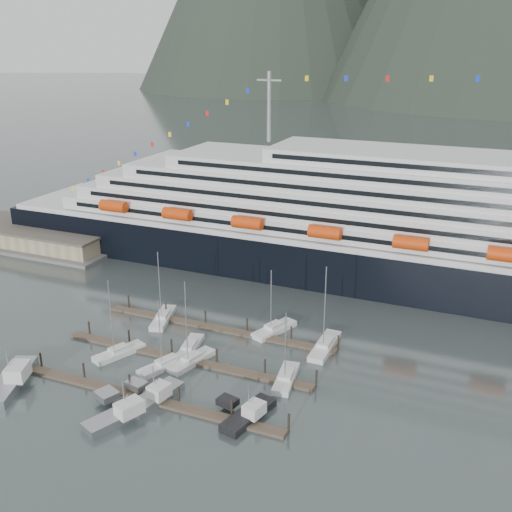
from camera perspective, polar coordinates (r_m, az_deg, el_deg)
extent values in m
plane|color=#414C4B|center=(103.08, -5.29, -11.17)|extent=(1600.00, 1600.00, 0.00)
cube|color=black|center=(142.13, 14.36, -0.92)|extent=(210.00, 28.00, 12.00)
cube|color=silver|center=(140.02, 14.58, 1.57)|extent=(205.80, 27.44, 1.50)
cube|color=silver|center=(138.69, 16.71, 2.32)|extent=(185.00, 26.00, 3.20)
cube|color=black|center=(126.27, 15.96, 0.75)|extent=(175.75, 0.20, 1.00)
cube|color=silver|center=(137.63, 17.66, 3.48)|extent=(180.00, 25.00, 3.20)
cube|color=black|center=(125.58, 17.03, 2.08)|extent=(171.00, 0.20, 1.00)
cube|color=silver|center=(136.66, 18.63, 4.65)|extent=(172.00, 24.00, 3.20)
cube|color=black|center=(125.00, 18.11, 3.42)|extent=(163.40, 0.20, 1.00)
cube|color=silver|center=(135.79, 19.62, 5.84)|extent=(160.00, 23.00, 3.20)
cube|color=black|center=(124.54, 19.21, 4.77)|extent=(152.00, 0.20, 1.00)
cube|color=silver|center=(135.04, 20.62, 7.01)|extent=(140.00, 22.00, 3.00)
cube|color=black|center=(124.21, 20.31, 6.07)|extent=(133.00, 0.20, 1.00)
cube|color=silver|center=(134.40, 21.63, 8.14)|extent=(95.00, 20.00, 3.00)
cube|color=black|center=(124.51, 21.42, 7.39)|extent=(90.25, 0.20, 1.00)
cylinder|color=gray|center=(143.15, 1.25, 14.00)|extent=(1.00, 1.00, 16.00)
cylinder|color=red|center=(151.53, -13.41, 4.64)|extent=(7.00, 2.80, 2.80)
cylinder|color=red|center=(141.83, -7.50, 3.98)|extent=(7.00, 2.80, 2.80)
cylinder|color=red|center=(133.87, -0.82, 3.18)|extent=(7.00, 2.80, 2.80)
cylinder|color=red|center=(127.96, 6.57, 2.25)|extent=(7.00, 2.80, 2.80)
cylinder|color=red|center=(124.39, 14.53, 1.20)|extent=(7.00, 2.80, 2.80)
cylinder|color=red|center=(123.37, 22.77, 0.09)|extent=(7.00, 2.80, 2.80)
cube|color=#595956|center=(173.82, -19.88, 1.03)|extent=(46.00, 20.00, 1.20)
cube|color=#9C8669|center=(173.17, -19.96, 1.72)|extent=(42.00, 16.00, 5.00)
cube|color=#595147|center=(172.40, -20.07, 2.58)|extent=(43.00, 17.00, 0.60)
cube|color=#4E3D32|center=(98.03, -10.77, -13.09)|extent=(48.00, 2.00, 0.50)
cylinder|color=black|center=(109.98, -19.79, -9.40)|extent=(0.36, 0.36, 3.20)
cylinder|color=black|center=(104.57, -16.07, -10.56)|extent=(0.36, 0.36, 3.20)
cylinder|color=black|center=(99.68, -11.93, -11.80)|extent=(0.36, 0.36, 3.20)
cylinder|color=black|center=(95.39, -7.35, -13.08)|extent=(0.36, 0.36, 3.20)
cylinder|color=black|center=(91.78, -2.33, -14.37)|extent=(0.36, 0.36, 3.20)
cylinder|color=black|center=(88.95, 3.13, -15.65)|extent=(0.36, 0.36, 3.20)
cube|color=#4E3D32|center=(107.36, -6.92, -9.72)|extent=(48.00, 2.00, 0.50)
cylinder|color=black|center=(118.49, -15.59, -6.73)|extent=(0.36, 0.36, 3.20)
cylinder|color=black|center=(113.49, -11.98, -7.64)|extent=(0.36, 0.36, 3.20)
cylinder|color=black|center=(108.99, -8.04, -8.60)|extent=(0.36, 0.36, 3.20)
cylinder|color=black|center=(105.08, -3.76, -9.59)|extent=(0.36, 0.36, 3.20)
cylinder|color=black|center=(101.82, 0.85, -10.58)|extent=(0.36, 0.36, 3.20)
cylinder|color=black|center=(99.27, 5.76, -11.57)|extent=(0.36, 0.36, 3.20)
cube|color=#4E3D32|center=(117.38, -3.76, -6.87)|extent=(48.00, 2.00, 0.50)
cylinder|color=black|center=(127.76, -12.02, -4.40)|extent=(0.36, 0.36, 3.20)
cylinder|color=black|center=(123.13, -8.56, -5.13)|extent=(0.36, 0.36, 3.20)
cylinder|color=black|center=(119.00, -4.84, -5.89)|extent=(0.36, 0.36, 3.20)
cylinder|color=black|center=(115.43, -0.85, -6.67)|extent=(0.36, 0.36, 3.20)
cylinder|color=black|center=(112.47, 3.38, -7.47)|extent=(0.36, 0.36, 3.20)
cylinder|color=black|center=(110.16, 7.83, -8.26)|extent=(0.36, 0.36, 3.20)
cube|color=silver|center=(110.94, -12.89, -9.07)|extent=(6.27, 9.84, 1.48)
cube|color=silver|center=(110.49, -12.93, -8.63)|extent=(3.25, 3.90, 0.85)
cylinder|color=gray|center=(107.13, -13.64, -5.68)|extent=(0.17, 0.17, 13.72)
cube|color=silver|center=(110.23, -6.36, -8.85)|extent=(4.59, 10.49, 1.42)
cube|color=silver|center=(109.79, -6.38, -8.43)|extent=(2.69, 3.89, 0.81)
cylinder|color=gray|center=(106.10, -6.68, -5.70)|extent=(0.16, 0.16, 13.05)
cube|color=silver|center=(106.34, -6.13, -9.99)|extent=(5.00, 10.12, 1.44)
cube|color=silver|center=(105.88, -6.15, -9.56)|extent=(2.84, 3.82, 0.82)
cylinder|color=gray|center=(102.58, -6.64, -6.99)|extent=(0.16, 0.16, 11.92)
cube|color=silver|center=(105.95, -8.45, -10.23)|extent=(6.68, 11.24, 1.41)
cube|color=silver|center=(105.50, -8.47, -9.80)|extent=(3.35, 4.35, 0.81)
cylinder|color=gray|center=(102.27, -9.14, -7.25)|extent=(0.16, 0.16, 11.83)
cube|color=silver|center=(122.18, -8.84, -5.95)|extent=(5.56, 11.00, 1.49)
cube|color=silver|center=(121.76, -8.87, -5.54)|extent=(3.06, 4.17, 0.85)
cylinder|color=gray|center=(118.11, -9.18, -2.81)|extent=(0.17, 0.17, 13.95)
cube|color=silver|center=(116.20, 1.75, -7.13)|extent=(6.33, 10.53, 1.58)
cube|color=silver|center=(115.73, 1.76, -6.67)|extent=(3.36, 4.12, 0.90)
cylinder|color=gray|center=(112.58, 1.44, -4.22)|extent=(0.18, 0.18, 12.03)
cube|color=silver|center=(110.99, 6.58, -8.65)|extent=(2.97, 11.85, 1.58)
cube|color=silver|center=(110.49, 6.60, -8.17)|extent=(2.27, 4.15, 0.90)
cylinder|color=gray|center=(106.18, 6.57, -4.91)|extent=(0.18, 0.18, 15.42)
cube|color=silver|center=(100.90, 2.87, -11.68)|extent=(4.15, 9.99, 1.51)
cube|color=silver|center=(100.38, 2.88, -11.20)|extent=(2.62, 3.67, 0.86)
cylinder|color=gray|center=(96.74, 2.82, -8.62)|extent=(0.17, 0.17, 11.87)
cube|color=#95989A|center=(107.47, -22.32, -11.13)|extent=(8.85, 14.59, 2.18)
cube|color=silver|center=(105.88, -21.76, -10.19)|extent=(4.39, 5.07, 2.39)
cube|color=black|center=(105.46, -21.82, -9.78)|extent=(4.09, 4.72, 0.54)
cylinder|color=gray|center=(105.56, -22.60, -9.25)|extent=(0.17, 0.17, 5.44)
cube|color=#95989A|center=(97.19, -9.60, -13.26)|extent=(5.32, 10.81, 1.88)
cube|color=#95989A|center=(98.98, -11.33, -11.92)|extent=(3.58, 2.85, 1.13)
cube|color=silver|center=(95.60, -9.20, -12.56)|extent=(3.18, 3.56, 2.07)
cube|color=black|center=(95.20, -9.23, -12.17)|extent=(2.96, 3.32, 0.47)
cylinder|color=gray|center=(95.38, -9.72, -11.54)|extent=(0.15, 0.15, 4.71)
cube|color=#95989A|center=(94.49, -12.34, -14.54)|extent=(8.02, 13.35, 1.86)
cube|color=#95989A|center=(97.49, -14.03, -12.71)|extent=(4.02, 3.85, 1.12)
cube|color=silver|center=(92.56, -11.97, -13.97)|extent=(3.89, 4.61, 2.05)
cube|color=black|center=(92.15, -12.01, -13.59)|extent=(3.62, 4.30, 0.47)
cylinder|color=gray|center=(92.64, -12.50, -12.81)|extent=(0.15, 0.15, 4.66)
cube|color=black|center=(92.08, -0.72, -15.02)|extent=(5.34, 10.81, 1.73)
cube|color=black|center=(93.50, -2.72, -13.68)|extent=(3.37, 2.88, 1.04)
cube|color=silver|center=(90.64, -0.18, -14.40)|extent=(3.05, 3.57, 1.90)
cube|color=black|center=(90.26, -0.18, -14.03)|extent=(2.84, 3.33, 0.43)
cylinder|color=gray|center=(90.34, -0.73, -13.41)|extent=(0.14, 0.14, 4.32)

